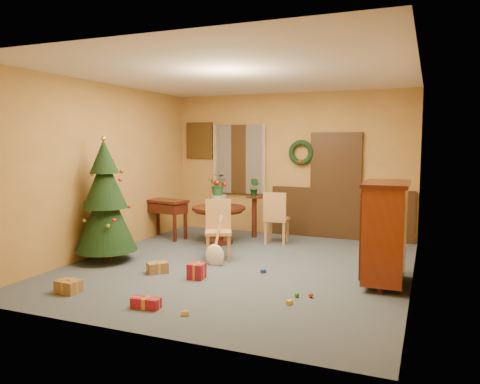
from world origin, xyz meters
The scene contains 21 objects.
room_envelope centered at (0.21, 2.70, 1.12)m, with size 5.50×5.50×5.50m.
dining_table centered at (-1.00, 1.41, 0.49)m, with size 1.01×1.01×0.70m.
urn centered at (-1.00, 1.41, 0.80)m, with size 0.29×0.29×0.22m, color slate.
centerpiece_plant centered at (-1.00, 1.41, 1.12)m, with size 0.37×0.32×0.41m, color #1E4C23.
chair_near centered at (-0.51, 0.34, 0.52)m, with size 0.56×0.56×0.97m.
chair_far centered at (0.03, 1.74, 0.53)m, with size 0.47×0.47×0.99m.
guitar centered at (-0.38, -0.08, 0.37)m, with size 0.32×0.15×0.75m, color #F4E2CB, non-canonical shape.
plant_stand centered at (-0.57, 2.18, 0.52)m, with size 0.32×0.32×0.83m.
stand_plant centered at (-0.57, 2.18, 1.02)m, with size 0.20×0.16×0.37m, color #19471E.
christmas_tree centered at (-2.10, -0.50, 0.95)m, with size 0.97×0.97×2.01m.
writing_desk centered at (-2.15, 1.41, 0.58)m, with size 0.94×0.61×0.77m.
sideboard centered at (2.15, -0.11, 0.74)m, with size 0.58×1.08×1.38m.
gift_a centered at (-1.53, -1.99, 0.08)m, with size 0.31×0.24×0.16m.
gift_b centered at (-0.30, -0.83, 0.11)m, with size 0.23×0.23×0.22m.
gift_c centered at (-0.97, -0.79, 0.08)m, with size 0.34×0.35×0.16m.
gift_d centered at (-0.30, -2.10, 0.06)m, with size 0.35×0.17×0.12m.
toy_a centered at (0.47, -0.21, 0.03)m, with size 0.08×0.05×0.05m, color #223C95.
toy_b centered at (1.21, -1.08, 0.03)m, with size 0.06×0.06×0.06m, color #258825.
toy_c centered at (1.20, -1.36, 0.03)m, with size 0.08×0.05×0.05m, color gold.
toy_d centered at (1.37, -1.03, 0.03)m, with size 0.06×0.06×0.06m, color red.
toy_e centered at (0.23, -2.14, 0.03)m, with size 0.08×0.05×0.05m, color yellow.
Camera 1 is at (2.67, -6.52, 1.89)m, focal length 35.00 mm.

